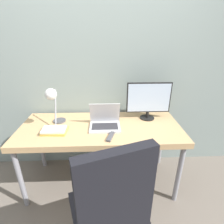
# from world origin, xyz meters

# --- Properties ---
(ground_plane) EXTENTS (12.00, 12.00, 0.00)m
(ground_plane) POSITION_xyz_m (0.00, 0.00, 0.00)
(ground_plane) COLOR #70665B
(wall_back) EXTENTS (8.00, 0.05, 2.60)m
(wall_back) POSITION_xyz_m (0.00, 0.80, 1.30)
(wall_back) COLOR gray
(wall_back) RESTS_ON ground_plane
(desk) EXTENTS (1.72, 0.73, 0.77)m
(desk) POSITION_xyz_m (0.00, 0.37, 0.71)
(desk) COLOR tan
(desk) RESTS_ON ground_plane
(laptop) EXTENTS (0.32, 0.25, 0.25)m
(laptop) POSITION_xyz_m (0.05, 0.36, 0.82)
(laptop) COLOR silver
(laptop) RESTS_ON desk
(monitor) EXTENTS (0.50, 0.17, 0.43)m
(monitor) POSITION_xyz_m (0.55, 0.54, 1.00)
(monitor) COLOR black
(monitor) RESTS_ON desk
(desk_lamp) EXTENTS (0.14, 0.29, 0.43)m
(desk_lamp) POSITION_xyz_m (-0.47, 0.36, 1.08)
(desk_lamp) COLOR #4C4C51
(desk_lamp) RESTS_ON desk
(office_chair) EXTENTS (0.60, 0.58, 1.14)m
(office_chair) POSITION_xyz_m (0.08, -0.49, 0.62)
(office_chair) COLOR black
(office_chair) RESTS_ON ground_plane
(book_stack) EXTENTS (0.25, 0.18, 0.05)m
(book_stack) POSITION_xyz_m (-0.46, 0.25, 0.79)
(book_stack) COLOR gold
(book_stack) RESTS_ON desk
(tv_remote) EXTENTS (0.09, 0.17, 0.02)m
(tv_remote) POSITION_xyz_m (0.10, 0.14, 0.78)
(tv_remote) COLOR #4C4C51
(tv_remote) RESTS_ON desk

